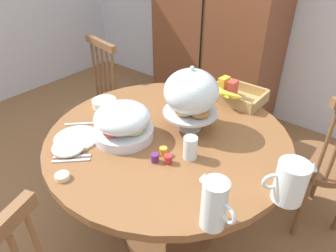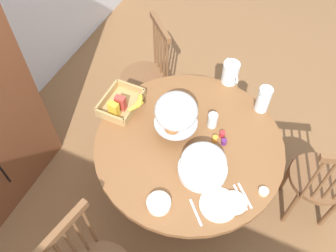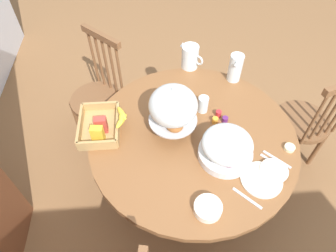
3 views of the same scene
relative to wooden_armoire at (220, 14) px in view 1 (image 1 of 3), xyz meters
The scene contains 21 objects.
ground_plane 1.85m from the wooden_armoire, 73.23° to the right, with size 10.00×10.00×0.00m, color brown.
wooden_armoire is the anchor object (origin of this frame).
dining_table 1.63m from the wooden_armoire, 68.09° to the right, with size 1.23×1.23×0.74m.
windsor_chair_near_window 1.56m from the wooden_armoire, 33.11° to the right, with size 0.47×0.47×0.97m.
windsor_chair_by_cabinet 1.40m from the wooden_armoire, 103.90° to the right, with size 0.41×0.41×0.97m.
pastry_stand_with_dome 1.48m from the wooden_armoire, 64.57° to the right, with size 0.28×0.28×0.34m.
fruit_platter_covered 1.67m from the wooden_armoire, 75.20° to the right, with size 0.30×0.30×0.18m.
orange_juice_pitcher 1.94m from the wooden_armoire, 51.10° to the right, with size 0.16×0.16×0.17m.
milk_pitcher 2.09m from the wooden_armoire, 59.44° to the right, with size 0.17×0.09×0.20m.
cereal_basket 1.15m from the wooden_armoire, 54.20° to the right, with size 0.32×0.30×0.12m.
china_plate_large 1.80m from the wooden_armoire, 81.69° to the right, with size 0.22×0.22×0.01m, color white.
china_plate_small 1.89m from the wooden_armoire, 80.72° to the right, with size 0.15×0.15×0.01m, color white.
cereal_bowl 1.48m from the wooden_armoire, 85.52° to the right, with size 0.14×0.14×0.04m, color white.
drinking_glass 1.73m from the wooden_armoire, 63.08° to the right, with size 0.06×0.06×0.11m, color silver.
butter_dish 2.05m from the wooden_armoire, 77.37° to the right, with size 0.06×0.06×0.02m, color beige.
jam_jar_strawberry 1.79m from the wooden_armoire, 65.96° to the right, with size 0.04×0.04×0.04m, color #B7282D.
jam_jar_apricot 1.75m from the wooden_armoire, 67.13° to the right, with size 0.04×0.04×0.04m, color orange.
jam_jar_grape 1.80m from the wooden_armoire, 67.89° to the right, with size 0.04×0.04×0.04m, color #5B2366.
table_knife 1.92m from the wooden_armoire, 79.20° to the right, with size 0.17×0.01×0.01m, color silver.
dinner_fork 1.94m from the wooden_armoire, 78.71° to the right, with size 0.17×0.01×0.01m, color silver.
soup_spoon 1.70m from the wooden_armoire, 84.51° to the right, with size 0.17×0.01×0.01m, color silver.
Camera 1 is at (0.94, -0.95, 1.62)m, focal length 32.74 mm.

